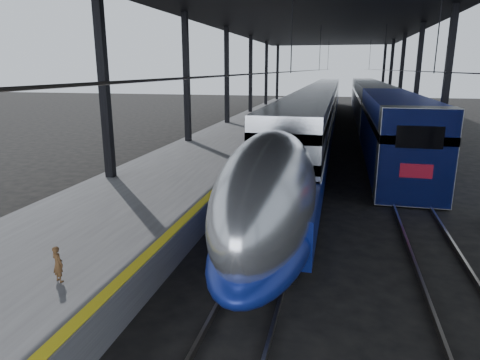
% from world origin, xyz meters
% --- Properties ---
extents(ground, '(160.00, 160.00, 0.00)m').
position_xyz_m(ground, '(0.00, 0.00, 0.00)').
color(ground, black).
rests_on(ground, ground).
extents(platform, '(6.00, 80.00, 1.00)m').
position_xyz_m(platform, '(-3.50, 20.00, 0.50)').
color(platform, '#4C4C4F').
rests_on(platform, ground).
extents(yellow_strip, '(0.30, 80.00, 0.01)m').
position_xyz_m(yellow_strip, '(-0.70, 20.00, 1.00)').
color(yellow_strip, yellow).
rests_on(yellow_strip, platform).
extents(rails, '(6.52, 80.00, 0.16)m').
position_xyz_m(rails, '(4.50, 20.00, 0.08)').
color(rails, slate).
rests_on(rails, ground).
extents(canopy, '(18.00, 75.00, 9.47)m').
position_xyz_m(canopy, '(1.90, 20.00, 9.12)').
color(canopy, black).
rests_on(canopy, ground).
extents(tgv_train, '(2.80, 65.20, 4.02)m').
position_xyz_m(tgv_train, '(2.00, 27.68, 1.88)').
color(tgv_train, '#B5B8BD').
rests_on(tgv_train, ground).
extents(second_train, '(2.99, 56.05, 4.12)m').
position_xyz_m(second_train, '(7.00, 33.68, 2.09)').
color(second_train, navy).
rests_on(second_train, ground).
extents(child, '(0.36, 0.30, 0.84)m').
position_xyz_m(child, '(-2.01, -3.96, 1.42)').
color(child, '#4B3019').
rests_on(child, platform).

